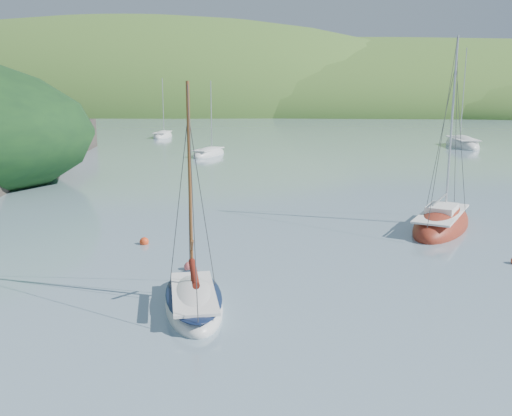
# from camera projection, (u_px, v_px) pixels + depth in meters

# --- Properties ---
(ground) EXTENTS (700.00, 700.00, 0.00)m
(ground) POSITION_uv_depth(u_px,v_px,m) (287.00, 314.00, 19.57)
(ground) COLOR gray
(ground) RESTS_ON ground
(shoreline_hills) EXTENTS (690.00, 135.00, 56.00)m
(shoreline_hills) POSITION_uv_depth(u_px,v_px,m) (284.00, 109.00, 188.15)
(shoreline_hills) COLOR #386125
(shoreline_hills) RESTS_ON ground
(daysailer_white) EXTENTS (3.37, 5.81, 8.41)m
(daysailer_white) POSITION_uv_depth(u_px,v_px,m) (194.00, 302.00, 20.15)
(daysailer_white) COLOR silver
(daysailer_white) RESTS_ON ground
(sloop_red) EXTENTS (5.31, 7.95, 11.15)m
(sloop_red) POSITION_uv_depth(u_px,v_px,m) (441.00, 225.00, 31.19)
(sloop_red) COLOR #98361B
(sloop_red) RESTS_ON ground
(distant_sloop_a) EXTENTS (3.88, 6.57, 8.85)m
(distant_sloop_a) POSITION_uv_depth(u_px,v_px,m) (209.00, 154.00, 63.29)
(distant_sloop_a) COLOR silver
(distant_sloop_a) RESTS_ON ground
(distant_sloop_b) EXTENTS (3.67, 9.46, 13.31)m
(distant_sloop_b) POSITION_uv_depth(u_px,v_px,m) (462.00, 145.00, 72.29)
(distant_sloop_b) COLOR silver
(distant_sloop_b) RESTS_ON ground
(distant_sloop_c) EXTENTS (2.37, 6.60, 9.40)m
(distant_sloop_c) POSITION_uv_depth(u_px,v_px,m) (163.00, 136.00, 85.27)
(distant_sloop_c) COLOR silver
(distant_sloop_c) RESTS_ON ground
(mooring_buoys) EXTENTS (17.66, 4.13, 0.47)m
(mooring_buoys) POSITION_uv_depth(u_px,v_px,m) (265.00, 256.00, 25.81)
(mooring_buoys) COLOR #EE5D5B
(mooring_buoys) RESTS_ON ground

